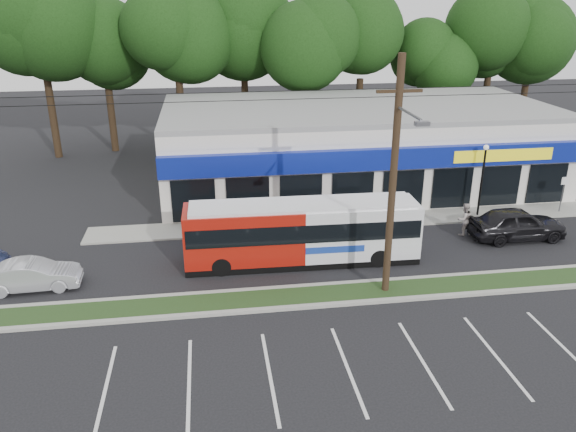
{
  "coord_description": "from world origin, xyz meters",
  "views": [
    {
      "loc": [
        -4.26,
        -19.53,
        12.01
      ],
      "look_at": [
        -0.66,
        5.0,
        2.17
      ],
      "focal_mm": 35.0,
      "sensor_mm": 36.0,
      "label": 1
    }
  ],
  "objects_px": {
    "metrobus": "(302,231)",
    "car_silver": "(33,275)",
    "sign_post": "(564,188)",
    "pedestrian_b": "(464,219)",
    "utility_pole": "(390,173)",
    "pedestrian_a": "(336,229)",
    "car_dark": "(517,224)",
    "lamp_post": "(483,172)"
  },
  "relations": [
    {
      "from": "utility_pole",
      "to": "pedestrian_a",
      "type": "relative_size",
      "value": 31.06
    },
    {
      "from": "sign_post",
      "to": "metrobus",
      "type": "distance_m",
      "value": 16.57
    },
    {
      "from": "car_silver",
      "to": "pedestrian_a",
      "type": "distance_m",
      "value": 14.37
    },
    {
      "from": "sign_post",
      "to": "car_silver",
      "type": "distance_m",
      "value": 28.56
    },
    {
      "from": "car_dark",
      "to": "pedestrian_a",
      "type": "height_order",
      "value": "car_dark"
    },
    {
      "from": "utility_pole",
      "to": "car_silver",
      "type": "bearing_deg",
      "value": 170.22
    },
    {
      "from": "lamp_post",
      "to": "metrobus",
      "type": "relative_size",
      "value": 0.38
    },
    {
      "from": "utility_pole",
      "to": "car_dark",
      "type": "xyz_separation_m",
      "value": [
        8.68,
        4.57,
        -4.57
      ]
    },
    {
      "from": "car_dark",
      "to": "pedestrian_b",
      "type": "relative_size",
      "value": 2.8
    },
    {
      "from": "sign_post",
      "to": "car_silver",
      "type": "height_order",
      "value": "sign_post"
    },
    {
      "from": "metrobus",
      "to": "pedestrian_b",
      "type": "height_order",
      "value": "metrobus"
    },
    {
      "from": "lamp_post",
      "to": "pedestrian_b",
      "type": "relative_size",
      "value": 2.4
    },
    {
      "from": "lamp_post",
      "to": "car_dark",
      "type": "xyz_separation_m",
      "value": [
        0.51,
        -3.3,
        -1.82
      ]
    },
    {
      "from": "lamp_post",
      "to": "sign_post",
      "type": "distance_m",
      "value": 5.13
    },
    {
      "from": "sign_post",
      "to": "pedestrian_b",
      "type": "xyz_separation_m",
      "value": [
        -7.0,
        -2.18,
        -0.67
      ]
    },
    {
      "from": "sign_post",
      "to": "pedestrian_a",
      "type": "height_order",
      "value": "sign_post"
    },
    {
      "from": "metrobus",
      "to": "car_silver",
      "type": "distance_m",
      "value": 12.11
    },
    {
      "from": "lamp_post",
      "to": "car_silver",
      "type": "xyz_separation_m",
      "value": [
        -23.09,
        -5.3,
        -2.01
      ]
    },
    {
      "from": "sign_post",
      "to": "pedestrian_b",
      "type": "bearing_deg",
      "value": -162.68
    },
    {
      "from": "metrobus",
      "to": "pedestrian_b",
      "type": "relative_size",
      "value": 6.26
    },
    {
      "from": "pedestrian_a",
      "to": "car_silver",
      "type": "bearing_deg",
      "value": -0.78
    },
    {
      "from": "utility_pole",
      "to": "pedestrian_b",
      "type": "xyz_separation_m",
      "value": [
        6.17,
        5.47,
        -4.53
      ]
    },
    {
      "from": "car_silver",
      "to": "pedestrian_b",
      "type": "relative_size",
      "value": 2.25
    },
    {
      "from": "metrobus",
      "to": "pedestrian_b",
      "type": "distance_m",
      "value": 9.28
    },
    {
      "from": "car_silver",
      "to": "sign_post",
      "type": "bearing_deg",
      "value": -82.52
    },
    {
      "from": "metrobus",
      "to": "pedestrian_b",
      "type": "xyz_separation_m",
      "value": [
        9.06,
        1.89,
        -0.69
      ]
    },
    {
      "from": "lamp_post",
      "to": "pedestrian_b",
      "type": "distance_m",
      "value": 3.6
    },
    {
      "from": "metrobus",
      "to": "sign_post",
      "type": "bearing_deg",
      "value": 15.49
    },
    {
      "from": "metrobus",
      "to": "car_silver",
      "type": "xyz_separation_m",
      "value": [
        -12.03,
        -1.0,
        -0.92
      ]
    },
    {
      "from": "sign_post",
      "to": "metrobus",
      "type": "relative_size",
      "value": 0.2
    },
    {
      "from": "utility_pole",
      "to": "sign_post",
      "type": "xyz_separation_m",
      "value": [
        13.17,
        7.65,
        -3.86
      ]
    },
    {
      "from": "utility_pole",
      "to": "metrobus",
      "type": "height_order",
      "value": "utility_pole"
    },
    {
      "from": "car_dark",
      "to": "lamp_post",
      "type": "bearing_deg",
      "value": 8.78
    },
    {
      "from": "pedestrian_a",
      "to": "pedestrian_b",
      "type": "xyz_separation_m",
      "value": [
        7.0,
        0.11,
        0.08
      ]
    },
    {
      "from": "utility_pole",
      "to": "lamp_post",
      "type": "xyz_separation_m",
      "value": [
        8.17,
        7.87,
        -2.74
      ]
    },
    {
      "from": "utility_pole",
      "to": "pedestrian_a",
      "type": "bearing_deg",
      "value": 98.82
    },
    {
      "from": "car_dark",
      "to": "sign_post",
      "type": "bearing_deg",
      "value": -55.61
    },
    {
      "from": "metrobus",
      "to": "lamp_post",
      "type": "bearing_deg",
      "value": 22.5
    },
    {
      "from": "metrobus",
      "to": "car_silver",
      "type": "height_order",
      "value": "metrobus"
    },
    {
      "from": "utility_pole",
      "to": "sign_post",
      "type": "relative_size",
      "value": 22.47
    },
    {
      "from": "car_dark",
      "to": "car_silver",
      "type": "bearing_deg",
      "value": 94.83
    },
    {
      "from": "pedestrian_a",
      "to": "pedestrian_b",
      "type": "distance_m",
      "value": 7.0
    }
  ]
}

